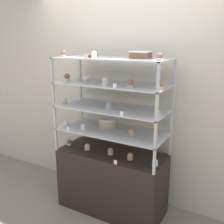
{
  "coord_description": "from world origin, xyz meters",
  "views": [
    {
      "loc": [
        1.33,
        -2.38,
        1.94
      ],
      "look_at": [
        0.0,
        0.0,
        1.19
      ],
      "focal_mm": 42.0,
      "sensor_mm": 36.0,
      "label": 1
    }
  ],
  "objects": [
    {
      "name": "cupcake_5",
      "position": [
        -0.53,
        -0.14,
        1.02
      ],
      "size": [
        0.06,
        0.06,
        0.07
      ],
      "color": "beige",
      "rests_on": "display_riser_lower"
    },
    {
      "name": "cupcake_16",
      "position": [
        0.55,
        -0.08,
        1.54
      ],
      "size": [
        0.06,
        0.06,
        0.08
      ],
      "color": "beige",
      "rests_on": "display_riser_upper"
    },
    {
      "name": "cupcake_9",
      "position": [
        -0.55,
        -0.12,
        1.28
      ],
      "size": [
        0.05,
        0.05,
        0.07
      ],
      "color": "#CCB28C",
      "rests_on": "display_riser_middle"
    },
    {
      "name": "cupcake_8",
      "position": [
        0.54,
        -0.09,
        1.02
      ],
      "size": [
        0.06,
        0.06,
        0.07
      ],
      "color": "#CCB28C",
      "rests_on": "display_riser_lower"
    },
    {
      "name": "cupcake_18",
      "position": [
        -0.19,
        -0.05,
        1.8
      ],
      "size": [
        0.06,
        0.06,
        0.07
      ],
      "color": "white",
      "rests_on": "display_riser_top"
    },
    {
      "name": "display_riser_top",
      "position": [
        0.0,
        0.0,
        1.75
      ],
      "size": [
        1.2,
        0.52,
        0.26
      ],
      "color": "#B7B7BC",
      "rests_on": "display_riser_upper"
    },
    {
      "name": "display_riser_lower",
      "position": [
        0.0,
        0.0,
        0.97
      ],
      "size": [
        1.2,
        0.52,
        0.26
      ],
      "color": "#B7B7BC",
      "rests_on": "display_base"
    },
    {
      "name": "price_tag_3",
      "position": [
        0.16,
        -0.24,
        1.53
      ],
      "size": [
        0.04,
        0.0,
        0.04
      ],
      "color": "white",
      "rests_on": "display_riser_upper"
    },
    {
      "name": "cupcake_6",
      "position": [
        -0.28,
        -0.14,
        1.02
      ],
      "size": [
        0.06,
        0.06,
        0.07
      ],
      "color": "white",
      "rests_on": "display_riser_lower"
    },
    {
      "name": "price_tag_1",
      "position": [
        -0.42,
        -0.24,
        1.01
      ],
      "size": [
        0.04,
        0.0,
        0.04
      ],
      "color": "white",
      "rests_on": "display_riser_lower"
    },
    {
      "name": "cupcake_12",
      "position": [
        -0.53,
        -0.08,
        1.54
      ],
      "size": [
        0.06,
        0.06,
        0.08
      ],
      "color": "beige",
      "rests_on": "display_riser_upper"
    },
    {
      "name": "cupcake_3",
      "position": [
        0.26,
        -0.07,
        0.76
      ],
      "size": [
        0.06,
        0.06,
        0.07
      ],
      "color": "#CCB28C",
      "rests_on": "display_base"
    },
    {
      "name": "price_tag_0",
      "position": [
        0.18,
        -0.24,
        0.74
      ],
      "size": [
        0.04,
        0.0,
        0.04
      ],
      "color": "white",
      "rests_on": "display_base"
    },
    {
      "name": "ground_plane",
      "position": [
        0.0,
        0.0,
        0.0
      ],
      "size": [
        20.0,
        20.0,
        0.0
      ],
      "primitive_type": "plane",
      "color": "gray"
    },
    {
      "name": "donut_glazed",
      "position": [
        -0.24,
        0.0,
        1.79
      ],
      "size": [
        0.12,
        0.12,
        0.04
      ],
      "color": "brown",
      "rests_on": "display_riser_top"
    },
    {
      "name": "cupcake_14",
      "position": [
        0.0,
        -0.14,
        1.54
      ],
      "size": [
        0.06,
        0.06,
        0.08
      ],
      "color": "beige",
      "rests_on": "display_riser_upper"
    },
    {
      "name": "cupcake_0",
      "position": [
        -0.55,
        -0.07,
        0.76
      ],
      "size": [
        0.06,
        0.06,
        0.07
      ],
      "color": "white",
      "rests_on": "display_base"
    },
    {
      "name": "cupcake_4",
      "position": [
        0.54,
        -0.08,
        0.76
      ],
      "size": [
        0.06,
        0.06,
        0.07
      ],
      "color": "white",
      "rests_on": "display_base"
    },
    {
      "name": "cupcake_1",
      "position": [
        -0.28,
        -0.08,
        0.76
      ],
      "size": [
        0.06,
        0.06,
        0.07
      ],
      "color": "white",
      "rests_on": "display_base"
    },
    {
      "name": "price_tag_2",
      "position": [
        0.24,
        -0.24,
        1.27
      ],
      "size": [
        0.04,
        0.0,
        0.04
      ],
      "color": "white",
      "rests_on": "display_riser_middle"
    },
    {
      "name": "cupcake_2",
      "position": [
        0.01,
        -0.06,
        0.76
      ],
      "size": [
        0.06,
        0.06,
        0.07
      ],
      "color": "white",
      "rests_on": "display_base"
    },
    {
      "name": "layer_cake_centerpiece",
      "position": [
        -0.09,
        0.07,
        1.04
      ],
      "size": [
        0.21,
        0.21,
        0.11
      ],
      "color": "#DBBC84",
      "rests_on": "display_riser_lower"
    },
    {
      "name": "cupcake_7",
      "position": [
        0.26,
        -0.05,
        1.02
      ],
      "size": [
        0.06,
        0.06,
        0.07
      ],
      "color": "#CCB28C",
      "rests_on": "display_riser_lower"
    },
    {
      "name": "sheet_cake_frosted",
      "position": [
        0.29,
        0.06,
        1.8
      ],
      "size": [
        0.19,
        0.14,
        0.07
      ],
      "color": "brown",
      "rests_on": "display_riser_top"
    },
    {
      "name": "price_tag_4",
      "position": [
        -0.15,
        -0.24,
        1.79
      ],
      "size": [
        0.04,
        0.0,
        0.04
      ],
      "color": "white",
      "rests_on": "display_riser_top"
    },
    {
      "name": "cupcake_10",
      "position": [
        -0.01,
        -0.05,
        1.28
      ],
      "size": [
        0.05,
        0.05,
        0.07
      ],
      "color": "white",
      "rests_on": "display_riser_middle"
    },
    {
      "name": "cupcake_17",
      "position": [
        -0.56,
        -0.09,
        1.8
      ],
      "size": [
        0.06,
        0.06,
        0.07
      ],
      "color": "beige",
      "rests_on": "display_riser_top"
    },
    {
      "name": "display_riser_upper",
      "position": [
        0.0,
        0.0,
        1.49
      ],
      "size": [
        1.2,
        0.52,
        0.26
      ],
      "color": "#B7B7BC",
      "rests_on": "display_riser_middle"
    },
    {
      "name": "cupcake_11",
      "position": [
        0.54,
        -0.08,
        1.28
      ],
      "size": [
        0.05,
        0.05,
        0.07
      ],
      "color": "white",
      "rests_on": "display_riser_middle"
    },
    {
      "name": "cupcake_19",
      "position": [
        0.55,
        -0.13,
        1.8
      ],
      "size": [
        0.06,
        0.06,
        0.07
      ],
      "color": "beige",
      "rests_on": "display_riser_top"
    },
    {
      "name": "back_wall",
      "position": [
        0.0,
        0.41,
        1.3
      ],
      "size": [
        8.0,
        0.05,
        2.6
      ],
      "color": "beige",
      "rests_on": "ground_plane"
    },
    {
      "name": "display_base",
      "position": [
        0.0,
        0.0,
        0.36
      ],
      "size": [
        1.2,
        0.52,
        0.72
      ],
      "color": "black",
      "rests_on": "ground_plane"
    },
    {
      "name": "cupcake_15",
      "position": [
        0.27,
        -0.13,
        1.54
      ],
      "size": [
        0.06,
        0.06,
        0.08
      ],
      "color": "#CCB28C",
      "rests_on": "display_riser_upper"
    },
    {
      "name": "cupcake_13",
      "position": [
        -0.27,
        -0.08,
        1.54
      ],
      "size": [
        0.06,
        0.06,
        0.08
      ],
      "color": "#CCB28C",
      "rests_on": "display_riser_upper"
    },
    {
      "name": "display_riser_middle",
      "position": [
        0.0,
        0.0,
        1.23
      ],
      "size": [
        1.2,
        0.52,
        0.26
      ],
      "color": "#B7B7BC",
      "rests_on": "display_riser_lower"
    }
  ]
}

